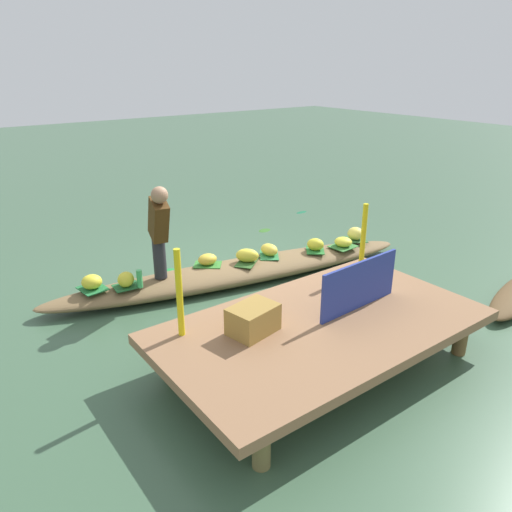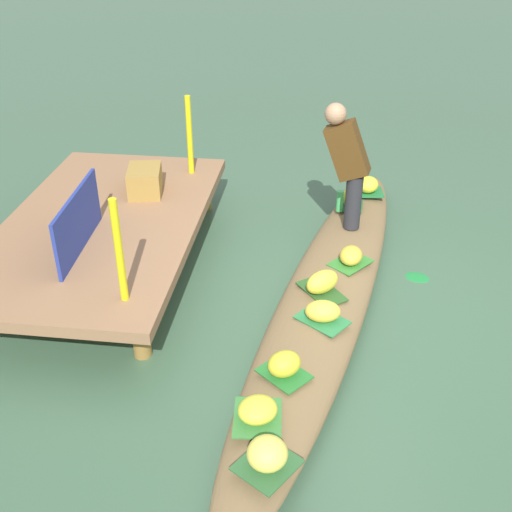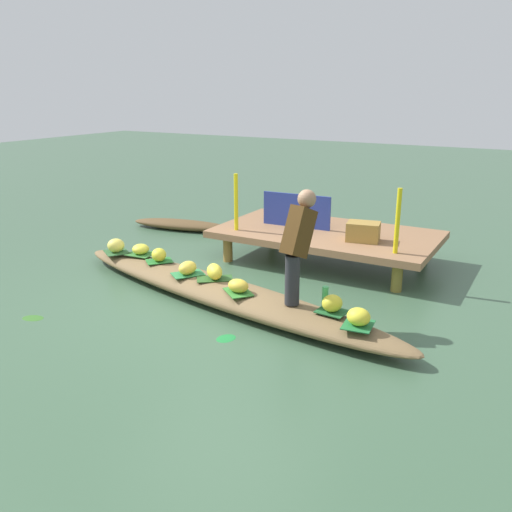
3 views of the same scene
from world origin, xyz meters
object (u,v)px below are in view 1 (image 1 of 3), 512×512
banana_bunch_5 (355,234)px  banana_bunch_4 (207,259)px  vendor_boat (239,272)px  banana_bunch_0 (126,279)px  banana_bunch_3 (343,242)px  water_bottle (140,279)px  banana_bunch_2 (247,255)px  banana_bunch_1 (92,282)px  vendor_person (159,227)px  produce_crate (253,319)px  market_banner (360,285)px  banana_bunch_6 (269,250)px  banana_bunch_7 (315,244)px

banana_bunch_5 → banana_bunch_4: bearing=-11.9°
vendor_boat → banana_bunch_0: size_ratio=23.72×
banana_bunch_3 → water_bottle: (3.00, -0.48, 0.04)m
banana_bunch_2 → banana_bunch_4: banana_bunch_2 is taller
banana_bunch_1 → vendor_person: (-0.80, 0.27, 0.60)m
produce_crate → banana_bunch_2: bearing=-124.2°
banana_bunch_5 → vendor_person: vendor_person is taller
banana_bunch_0 → banana_bunch_4: banana_bunch_0 is taller
banana_bunch_5 → produce_crate: bearing=27.0°
banana_bunch_3 → banana_bunch_0: bearing=-10.8°
vendor_boat → banana_bunch_3: banana_bunch_3 is taller
banana_bunch_0 → water_bottle: (-0.13, 0.11, 0.01)m
vendor_person → market_banner: vendor_person is taller
banana_bunch_3 → banana_bunch_5: banana_bunch_5 is taller
banana_bunch_3 → vendor_person: vendor_person is taller
vendor_boat → banana_bunch_5: banana_bunch_5 is taller
banana_bunch_6 → market_banner: market_banner is taller
banana_bunch_0 → banana_bunch_5: size_ratio=0.91×
banana_bunch_1 → banana_bunch_6: 2.42m
banana_bunch_1 → vendor_boat: bearing=168.5°
banana_bunch_1 → vendor_person: size_ratio=0.20×
banana_bunch_4 → produce_crate: 2.23m
banana_bunch_1 → banana_bunch_3: banana_bunch_1 is taller
vendor_person → produce_crate: vendor_person is taller
banana_bunch_5 → banana_bunch_7: bearing=-2.1°
banana_bunch_2 → water_bottle: water_bottle is taller
banana_bunch_0 → banana_bunch_6: banana_bunch_0 is taller
produce_crate → market_banner: bearing=167.8°
banana_bunch_6 → vendor_boat: bearing=-2.8°
banana_bunch_4 → banana_bunch_0: bearing=-0.1°
banana_bunch_6 → banana_bunch_2: bearing=2.7°
banana_bunch_0 → banana_bunch_7: 2.73m
banana_bunch_2 → banana_bunch_7: bearing=168.0°
banana_bunch_5 → water_bottle: size_ratio=1.09×
banana_bunch_0 → banana_bunch_4: bearing=179.9°
banana_bunch_3 → banana_bunch_6: banana_bunch_6 is taller
banana_bunch_7 → market_banner: size_ratio=0.22×
water_bottle → market_banner: (-1.41, 2.21, 0.36)m
banana_bunch_0 → market_banner: bearing=123.4°
banana_bunch_1 → banana_bunch_2: (-1.99, 0.43, 0.01)m
banana_bunch_4 → banana_bunch_2: bearing=153.8°
vendor_boat → banana_bunch_3: size_ratio=20.20×
produce_crate → vendor_person: bearing=-91.7°
banana_bunch_0 → banana_bunch_5: bearing=172.0°
vendor_boat → banana_bunch_1: banana_bunch_1 is taller
banana_bunch_0 → produce_crate: produce_crate is taller
banana_bunch_0 → banana_bunch_2: (-1.64, 0.24, 0.00)m
vendor_person → produce_crate: 2.03m
vendor_person → market_banner: 2.50m
water_bottle → market_banner: size_ratio=0.21×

